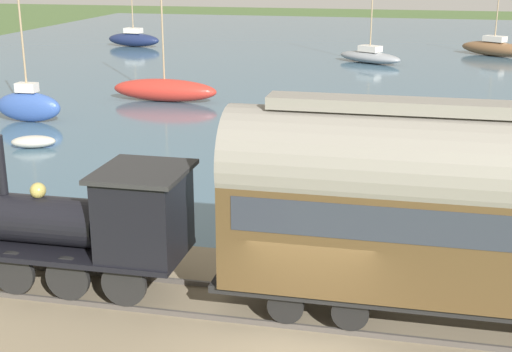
# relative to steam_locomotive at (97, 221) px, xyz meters

# --- Properties ---
(harbor_water) EXTENTS (80.00, 80.00, 0.01)m
(harbor_water) POSITION_rel_steam_locomotive_xyz_m (43.30, -4.93, -2.20)
(harbor_water) COLOR #426075
(harbor_water) RESTS_ON ground
(rail_embankment) EXTENTS (5.99, 56.00, 0.60)m
(rail_embankment) POSITION_rel_steam_locomotive_xyz_m (0.00, -4.93, -1.96)
(rail_embankment) COLOR #84755B
(rail_embankment) RESTS_ON ground
(steam_locomotive) EXTENTS (2.10, 5.38, 3.45)m
(steam_locomotive) POSITION_rel_steam_locomotive_xyz_m (0.00, 0.00, 0.00)
(steam_locomotive) COLOR black
(steam_locomotive) RESTS_ON rail_embankment
(passenger_coach) EXTENTS (2.24, 10.57, 4.63)m
(passenger_coach) POSITION_rel_steam_locomotive_xyz_m (0.00, -8.11, 0.96)
(passenger_coach) COLOR black
(passenger_coach) RESTS_ON rail_embankment
(sailboat_red) EXTENTS (1.63, 6.12, 9.75)m
(sailboat_red) POSITION_rel_steam_locomotive_xyz_m (23.81, 6.92, -1.53)
(sailboat_red) COLOR #B72D23
(sailboat_red) RESTS_ON harbor_water
(sailboat_navy) EXTENTS (2.32, 5.29, 5.28)m
(sailboat_navy) POSITION_rel_steam_locomotive_xyz_m (47.17, 18.14, -1.54)
(sailboat_navy) COLOR #192347
(sailboat_navy) RESTS_ON harbor_water
(sailboat_blue) EXTENTS (1.03, 3.38, 7.66)m
(sailboat_blue) POSITION_rel_steam_locomotive_xyz_m (17.45, 11.71, -1.36)
(sailboat_blue) COLOR #335199
(sailboat_blue) RESTS_ON harbor_water
(sailboat_gray) EXTENTS (4.16, 5.46, 8.12)m
(sailboat_gray) POSITION_rel_steam_locomotive_xyz_m (41.34, -3.33, -1.67)
(sailboat_gray) COLOR gray
(sailboat_gray) RESTS_ON harbor_water
(sailboat_brown) EXTENTS (4.57, 5.64, 5.21)m
(sailboat_brown) POSITION_rel_steam_locomotive_xyz_m (47.58, -12.94, -1.55)
(sailboat_brown) COLOR brown
(sailboat_brown) RESTS_ON harbor_water
(rowboat_mid_harbor) EXTENTS (1.41, 2.03, 0.52)m
(rowboat_mid_harbor) POSITION_rel_steam_locomotive_xyz_m (12.94, 8.98, -1.93)
(rowboat_mid_harbor) COLOR #B7B2A3
(rowboat_mid_harbor) RESTS_ON harbor_water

